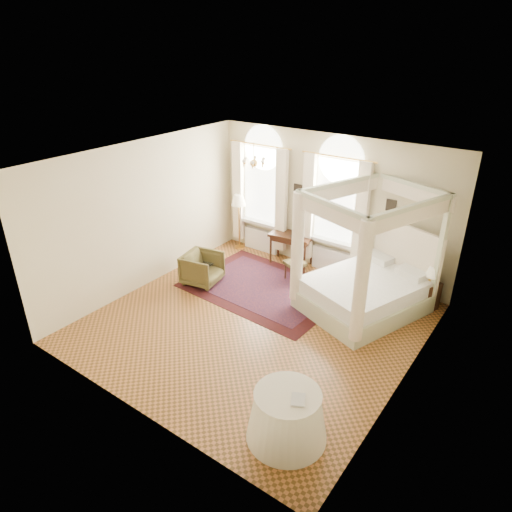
{
  "coord_description": "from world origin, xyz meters",
  "views": [
    {
      "loc": [
        4.52,
        -6.23,
        5.23
      ],
      "look_at": [
        -0.27,
        0.4,
        1.27
      ],
      "focal_mm": 32.0,
      "sensor_mm": 36.0,
      "label": 1
    }
  ],
  "objects_px": {
    "canopy_bed": "(363,285)",
    "coffee_table": "(203,262)",
    "side_table": "(287,416)",
    "floor_lamp": "(239,203)",
    "stool": "(295,265)",
    "armchair": "(202,268)",
    "writing_desk": "(291,239)",
    "nightstand": "(426,294)"
  },
  "relations": [
    {
      "from": "nightstand",
      "to": "writing_desk",
      "type": "relative_size",
      "value": 0.56
    },
    {
      "from": "writing_desk",
      "to": "armchair",
      "type": "relative_size",
      "value": 1.37
    },
    {
      "from": "coffee_table",
      "to": "floor_lamp",
      "type": "relative_size",
      "value": 0.37
    },
    {
      "from": "stool",
      "to": "armchair",
      "type": "xyz_separation_m",
      "value": [
        -1.68,
        -1.36,
        -0.03
      ]
    },
    {
      "from": "canopy_bed",
      "to": "side_table",
      "type": "relative_size",
      "value": 2.48
    },
    {
      "from": "canopy_bed",
      "to": "armchair",
      "type": "xyz_separation_m",
      "value": [
        -3.49,
        -1.09,
        -0.22
      ]
    },
    {
      "from": "stool",
      "to": "armchair",
      "type": "height_order",
      "value": "armchair"
    },
    {
      "from": "stool",
      "to": "armchair",
      "type": "relative_size",
      "value": 0.68
    },
    {
      "from": "armchair",
      "to": "floor_lamp",
      "type": "bearing_deg",
      "value": 2.81
    },
    {
      "from": "canopy_bed",
      "to": "armchair",
      "type": "bearing_deg",
      "value": -162.72
    },
    {
      "from": "stool",
      "to": "floor_lamp",
      "type": "relative_size",
      "value": 0.37
    },
    {
      "from": "stool",
      "to": "side_table",
      "type": "relative_size",
      "value": 0.48
    },
    {
      "from": "canopy_bed",
      "to": "side_table",
      "type": "height_order",
      "value": "canopy_bed"
    },
    {
      "from": "stool",
      "to": "coffee_table",
      "type": "bearing_deg",
      "value": -150.46
    },
    {
      "from": "writing_desk",
      "to": "floor_lamp",
      "type": "height_order",
      "value": "floor_lamp"
    },
    {
      "from": "nightstand",
      "to": "floor_lamp",
      "type": "distance_m",
      "value": 5.16
    },
    {
      "from": "coffee_table",
      "to": "side_table",
      "type": "height_order",
      "value": "side_table"
    },
    {
      "from": "writing_desk",
      "to": "armchair",
      "type": "height_order",
      "value": "writing_desk"
    },
    {
      "from": "canopy_bed",
      "to": "side_table",
      "type": "bearing_deg",
      "value": -81.87
    },
    {
      "from": "floor_lamp",
      "to": "side_table",
      "type": "xyz_separation_m",
      "value": [
        4.55,
        -4.78,
        -0.9
      ]
    },
    {
      "from": "writing_desk",
      "to": "coffee_table",
      "type": "xyz_separation_m",
      "value": [
        -1.36,
        -1.78,
        -0.33
      ]
    },
    {
      "from": "writing_desk",
      "to": "coffee_table",
      "type": "bearing_deg",
      "value": -127.37
    },
    {
      "from": "stool",
      "to": "floor_lamp",
      "type": "xyz_separation_m",
      "value": [
        -2.19,
        0.7,
        0.89
      ]
    },
    {
      "from": "coffee_table",
      "to": "floor_lamp",
      "type": "bearing_deg",
      "value": 99.18
    },
    {
      "from": "nightstand",
      "to": "armchair",
      "type": "bearing_deg",
      "value": -156.73
    },
    {
      "from": "armchair",
      "to": "writing_desk",
      "type": "bearing_deg",
      "value": -39.93
    },
    {
      "from": "armchair",
      "to": "floor_lamp",
      "type": "relative_size",
      "value": 0.54
    },
    {
      "from": "stool",
      "to": "armchair",
      "type": "bearing_deg",
      "value": -140.9
    },
    {
      "from": "writing_desk",
      "to": "coffee_table",
      "type": "relative_size",
      "value": 1.98
    },
    {
      "from": "nightstand",
      "to": "writing_desk",
      "type": "xyz_separation_m",
      "value": [
        -3.42,
        0.11,
        0.37
      ]
    },
    {
      "from": "side_table",
      "to": "nightstand",
      "type": "bearing_deg",
      "value": 83.67
    },
    {
      "from": "coffee_table",
      "to": "side_table",
      "type": "xyz_separation_m",
      "value": [
        4.26,
        -3.0,
        0.05
      ]
    },
    {
      "from": "coffee_table",
      "to": "floor_lamp",
      "type": "distance_m",
      "value": 2.03
    },
    {
      "from": "canopy_bed",
      "to": "coffee_table",
      "type": "distance_m",
      "value": 3.81
    },
    {
      "from": "canopy_bed",
      "to": "stool",
      "type": "distance_m",
      "value": 1.84
    },
    {
      "from": "coffee_table",
      "to": "side_table",
      "type": "bearing_deg",
      "value": -35.16
    },
    {
      "from": "writing_desk",
      "to": "side_table",
      "type": "xyz_separation_m",
      "value": [
        2.9,
        -4.78,
        -0.29
      ]
    },
    {
      "from": "writing_desk",
      "to": "armchair",
      "type": "distance_m",
      "value": 2.37
    },
    {
      "from": "stool",
      "to": "canopy_bed",
      "type": "bearing_deg",
      "value": -8.72
    },
    {
      "from": "floor_lamp",
      "to": "stool",
      "type": "bearing_deg",
      "value": -17.7
    },
    {
      "from": "armchair",
      "to": "floor_lamp",
      "type": "xyz_separation_m",
      "value": [
        -0.51,
        2.06,
        0.92
      ]
    },
    {
      "from": "armchair",
      "to": "coffee_table",
      "type": "relative_size",
      "value": 1.45
    }
  ]
}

